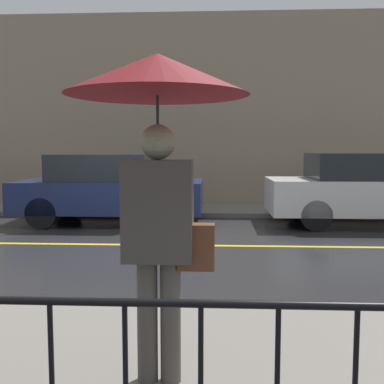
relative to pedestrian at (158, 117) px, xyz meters
The scene contains 7 objects.
ground_plane 5.33m from the pedestrian, 105.27° to the left, with size 80.00×80.00×0.00m, color #262628.
sidewalk_far 9.39m from the pedestrian, 98.20° to the left, with size 28.00×2.09×0.11m.
lane_marking 5.33m from the pedestrian, 105.27° to the left, with size 25.20×0.12×0.01m.
building_storefront 10.44m from the pedestrian, 97.26° to the left, with size 28.00×0.30×5.56m.
pedestrian is the anchor object (origin of this frame).
car_navy 7.53m from the pedestrian, 105.92° to the left, with size 4.14×1.92×1.56m.
car_white 8.19m from the pedestrian, 62.03° to the left, with size 4.59×1.84×1.59m.
Camera 1 is at (1.68, -7.69, 1.65)m, focal length 42.00 mm.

